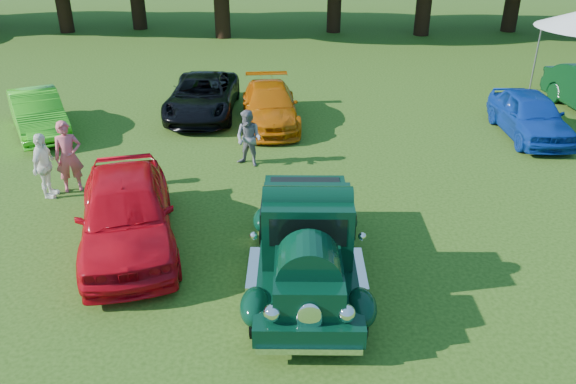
{
  "coord_description": "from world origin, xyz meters",
  "views": [
    {
      "loc": [
        0.65,
        -9.04,
        6.35
      ],
      "look_at": [
        0.54,
        1.41,
        1.1
      ],
      "focal_mm": 35.0,
      "sensor_mm": 36.0,
      "label": 1
    }
  ],
  "objects_px": {
    "back_car_lime": "(38,113)",
    "back_car_black": "(203,96)",
    "back_car_orange": "(270,105)",
    "red_convertible": "(126,212)",
    "spectator_white": "(44,166)",
    "back_car_blue": "(530,115)",
    "hero_pickup": "(307,242)",
    "spectator_grey": "(249,139)",
    "spectator_pink": "(69,157)"
  },
  "relations": [
    {
      "from": "back_car_orange",
      "to": "red_convertible",
      "type": "bearing_deg",
      "value": -114.94
    },
    {
      "from": "back_car_blue",
      "to": "spectator_white",
      "type": "xyz_separation_m",
      "value": [
        -13.38,
        -4.34,
        0.14
      ]
    },
    {
      "from": "hero_pickup",
      "to": "spectator_grey",
      "type": "xyz_separation_m",
      "value": [
        -1.48,
        5.37,
        -0.03
      ]
    },
    {
      "from": "back_car_blue",
      "to": "back_car_orange",
      "type": "bearing_deg",
      "value": 172.1
    },
    {
      "from": "back_car_black",
      "to": "spectator_white",
      "type": "bearing_deg",
      "value": -115.06
    },
    {
      "from": "red_convertible",
      "to": "spectator_white",
      "type": "bearing_deg",
      "value": 123.76
    },
    {
      "from": "back_car_black",
      "to": "red_convertible",
      "type": "bearing_deg",
      "value": -92.42
    },
    {
      "from": "back_car_lime",
      "to": "back_car_blue",
      "type": "distance_m",
      "value": 15.39
    },
    {
      "from": "red_convertible",
      "to": "back_car_blue",
      "type": "bearing_deg",
      "value": 15.86
    },
    {
      "from": "red_convertible",
      "to": "back_car_lime",
      "type": "xyz_separation_m",
      "value": [
        -4.61,
        6.67,
        -0.14
      ]
    },
    {
      "from": "back_car_black",
      "to": "spectator_grey",
      "type": "distance_m",
      "value": 4.75
    },
    {
      "from": "red_convertible",
      "to": "spectator_pink",
      "type": "distance_m",
      "value": 3.36
    },
    {
      "from": "spectator_grey",
      "to": "spectator_white",
      "type": "relative_size",
      "value": 0.96
    },
    {
      "from": "red_convertible",
      "to": "spectator_pink",
      "type": "height_order",
      "value": "spectator_pink"
    },
    {
      "from": "spectator_white",
      "to": "back_car_lime",
      "type": "bearing_deg",
      "value": 26.11
    },
    {
      "from": "red_convertible",
      "to": "hero_pickup",
      "type": "bearing_deg",
      "value": -33.06
    },
    {
      "from": "back_car_lime",
      "to": "spectator_pink",
      "type": "distance_m",
      "value": 4.77
    },
    {
      "from": "spectator_white",
      "to": "back_car_black",
      "type": "bearing_deg",
      "value": -23.06
    },
    {
      "from": "hero_pickup",
      "to": "back_car_orange",
      "type": "xyz_separation_m",
      "value": [
        -1.04,
        8.78,
        -0.19
      ]
    },
    {
      "from": "hero_pickup",
      "to": "red_convertible",
      "type": "bearing_deg",
      "value": 162.47
    },
    {
      "from": "back_car_black",
      "to": "back_car_blue",
      "type": "relative_size",
      "value": 1.18
    },
    {
      "from": "back_car_lime",
      "to": "back_car_black",
      "type": "distance_m",
      "value": 5.27
    },
    {
      "from": "red_convertible",
      "to": "back_car_lime",
      "type": "relative_size",
      "value": 1.17
    },
    {
      "from": "back_car_lime",
      "to": "spectator_white",
      "type": "distance_m",
      "value": 4.87
    },
    {
      "from": "hero_pickup",
      "to": "spectator_grey",
      "type": "bearing_deg",
      "value": 105.39
    },
    {
      "from": "back_car_orange",
      "to": "spectator_white",
      "type": "bearing_deg",
      "value": -140.04
    },
    {
      "from": "back_car_black",
      "to": "spectator_pink",
      "type": "xyz_separation_m",
      "value": [
        -2.43,
        -5.95,
        0.25
      ]
    },
    {
      "from": "red_convertible",
      "to": "spectator_grey",
      "type": "distance_m",
      "value": 4.75
    },
    {
      "from": "spectator_grey",
      "to": "spectator_pink",
      "type": "bearing_deg",
      "value": -133.39
    },
    {
      "from": "hero_pickup",
      "to": "red_convertible",
      "type": "xyz_separation_m",
      "value": [
        -3.7,
        1.17,
        -0.02
      ]
    },
    {
      "from": "hero_pickup",
      "to": "back_car_orange",
      "type": "bearing_deg",
      "value": 96.73
    },
    {
      "from": "red_convertible",
      "to": "spectator_white",
      "type": "distance_m",
      "value": 3.43
    },
    {
      "from": "back_car_lime",
      "to": "back_car_orange",
      "type": "height_order",
      "value": "back_car_lime"
    },
    {
      "from": "spectator_pink",
      "to": "spectator_white",
      "type": "xyz_separation_m",
      "value": [
        -0.48,
        -0.37,
        -0.09
      ]
    },
    {
      "from": "hero_pickup",
      "to": "spectator_pink",
      "type": "height_order",
      "value": "hero_pickup"
    },
    {
      "from": "back_car_black",
      "to": "back_car_orange",
      "type": "distance_m",
      "value": 2.53
    },
    {
      "from": "back_car_lime",
      "to": "back_car_blue",
      "type": "relative_size",
      "value": 0.99
    },
    {
      "from": "spectator_grey",
      "to": "spectator_white",
      "type": "height_order",
      "value": "spectator_white"
    },
    {
      "from": "red_convertible",
      "to": "back_car_blue",
      "type": "xyz_separation_m",
      "value": [
        10.78,
        6.58,
        -0.11
      ]
    },
    {
      "from": "back_car_lime",
      "to": "spectator_white",
      "type": "height_order",
      "value": "spectator_white"
    },
    {
      "from": "back_car_lime",
      "to": "back_car_orange",
      "type": "relative_size",
      "value": 0.93
    },
    {
      "from": "back_car_black",
      "to": "back_car_orange",
      "type": "xyz_separation_m",
      "value": [
        2.35,
        -0.94,
        -0.03
      ]
    },
    {
      "from": "hero_pickup",
      "to": "spectator_white",
      "type": "bearing_deg",
      "value": 151.6
    },
    {
      "from": "back_car_blue",
      "to": "hero_pickup",
      "type": "bearing_deg",
      "value": -133.12
    },
    {
      "from": "red_convertible",
      "to": "back_car_orange",
      "type": "height_order",
      "value": "red_convertible"
    },
    {
      "from": "back_car_black",
      "to": "spectator_grey",
      "type": "xyz_separation_m",
      "value": [
        1.91,
        -4.35,
        0.13
      ]
    },
    {
      "from": "back_car_orange",
      "to": "spectator_grey",
      "type": "xyz_separation_m",
      "value": [
        -0.44,
        -3.41,
        0.16
      ]
    },
    {
      "from": "hero_pickup",
      "to": "back_car_black",
      "type": "bearing_deg",
      "value": 109.21
    },
    {
      "from": "back_car_black",
      "to": "back_car_orange",
      "type": "height_order",
      "value": "back_car_black"
    },
    {
      "from": "back_car_orange",
      "to": "spectator_grey",
      "type": "relative_size",
      "value": 2.74
    }
  ]
}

